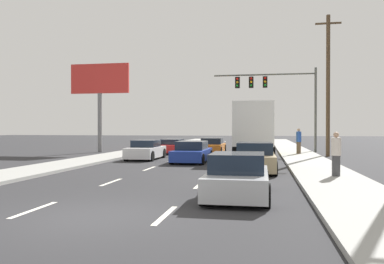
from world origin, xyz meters
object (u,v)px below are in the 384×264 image
object	(u,v)px
box_truck	(254,128)
car_tan	(255,158)
traffic_signal_mast	(269,88)
roadside_billboard	(100,87)
car_blue	(192,152)
car_white	(146,150)
pedestrian_mid_block	(299,141)
car_red	(173,146)
car_orange	(212,146)
pedestrian_near_corner	(336,154)
car_silver	(238,177)
utility_pole_mid	(328,84)

from	to	relation	value
box_truck	car_tan	world-z (taller)	box_truck
traffic_signal_mast	roadside_billboard	distance (m)	14.56
car_blue	traffic_signal_mast	world-z (taller)	traffic_signal_mast
car_tan	box_truck	bearing A→B (deg)	91.46
car_white	box_truck	xyz separation A→B (m)	(7.01, 2.25, 1.49)
car_tan	pedestrian_mid_block	xyz separation A→B (m)	(3.01, 11.22, 0.47)
car_tan	pedestrian_mid_block	world-z (taller)	pedestrian_mid_block
car_red	pedestrian_mid_block	xyz separation A→B (m)	(9.96, -1.08, 0.55)
car_blue	roadside_billboard	distance (m)	13.29
car_red	car_orange	distance (m)	3.28
pedestrian_near_corner	pedestrian_mid_block	bearing A→B (deg)	91.00
car_silver	pedestrian_mid_block	size ratio (longest dim) A/B	2.14
car_red	box_truck	xyz separation A→B (m)	(6.74, -4.21, 1.52)
car_white	car_orange	distance (m)	7.49
traffic_signal_mast	pedestrian_mid_block	world-z (taller)	traffic_signal_mast
car_tan	car_silver	size ratio (longest dim) A/B	1.14
pedestrian_near_corner	car_blue	bearing A→B (deg)	136.32
car_red	car_tan	bearing A→B (deg)	-60.55
box_truck	car_tan	bearing A→B (deg)	-88.54
box_truck	traffic_signal_mast	size ratio (longest dim) A/B	0.88
car_red	roadside_billboard	size ratio (longest dim) A/B	0.61
car_red	pedestrian_near_corner	bearing A→B (deg)	-55.20
car_blue	box_truck	bearing A→B (deg)	45.42
car_white	roadside_billboard	size ratio (longest dim) A/B	0.54
car_white	car_red	bearing A→B (deg)	87.59
car_red	traffic_signal_mast	xyz separation A→B (m)	(7.80, 3.34, 5.02)
car_tan	pedestrian_near_corner	world-z (taller)	pedestrian_near_corner
car_red	roadside_billboard	distance (m)	8.09
car_red	car_tan	distance (m)	14.13
car_white	car_orange	bearing A→B (deg)	61.68
car_white	roadside_billboard	xyz separation A→B (m)	(-6.10, 6.47, 4.95)
car_red	utility_pole_mid	world-z (taller)	utility_pole_mid
car_orange	traffic_signal_mast	size ratio (longest dim) A/B	0.53
car_red	car_blue	size ratio (longest dim) A/B	1.01
roadside_billboard	car_blue	bearing A→B (deg)	-39.86
car_silver	car_white	bearing A→B (deg)	118.04
box_truck	pedestrian_near_corner	size ratio (longest dim) A/B	4.39
car_blue	box_truck	xyz separation A→B (m)	(3.64, 3.69, 1.47)
traffic_signal_mast	roadside_billboard	world-z (taller)	roadside_billboard
pedestrian_near_corner	car_red	bearing A→B (deg)	124.80
utility_pole_mid	car_silver	bearing A→B (deg)	-106.90
car_white	pedestrian_mid_block	size ratio (longest dim) A/B	2.14
car_tan	traffic_signal_mast	distance (m)	16.43
car_blue	car_silver	distance (m)	11.95
box_truck	utility_pole_mid	size ratio (longest dim) A/B	0.76
utility_pole_mid	roadside_billboard	bearing A→B (deg)	174.76
roadside_billboard	box_truck	bearing A→B (deg)	-17.84
roadside_billboard	pedestrian_near_corner	world-z (taller)	roadside_billboard
car_orange	car_tan	bearing A→B (deg)	-73.58
car_red	car_white	size ratio (longest dim) A/B	1.14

